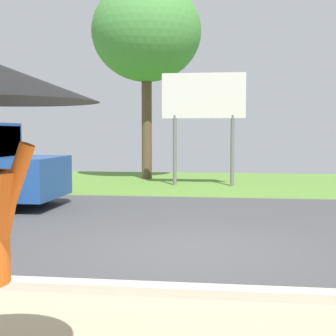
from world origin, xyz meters
The scene contains 3 objects.
ground_plane centered at (0.00, 2.95, -0.05)m, with size 40.00×22.00×0.20m.
roadside_billboard centered at (-0.38, 8.93, 2.55)m, with size 2.60×0.12×3.50m.
tree_left_far centered at (-2.55, 10.98, 5.17)m, with size 3.86×3.86×6.95m.
Camera 1 is at (0.70, -7.18, 1.68)m, focal length 55.20 mm.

